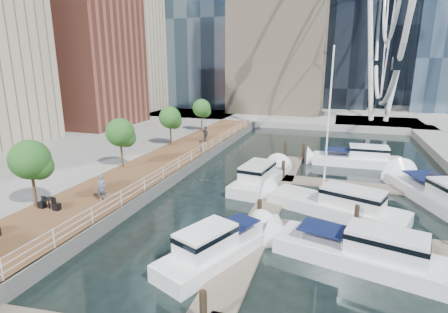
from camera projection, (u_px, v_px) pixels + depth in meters
ground at (160, 287)px, 16.62m from camera, size 520.00×520.00×0.00m
boardwalk at (151, 172)px, 33.00m from camera, size 6.00×60.00×1.00m
seawall at (180, 175)px, 32.09m from camera, size 0.25×60.00×1.00m
land_far at (315, 97)px, 110.24m from camera, size 200.00×114.00×1.00m
pier at (378, 124)px, 60.05m from camera, size 14.00×12.00×1.00m
railing at (179, 164)px, 31.86m from camera, size 0.10×60.00×1.05m
floating_docks at (339, 216)px, 23.26m from camera, size 16.00×34.00×2.60m
midrise_condos at (31, 42)px, 48.03m from camera, size 19.00×67.00×28.00m
street_trees at (120, 133)px, 31.85m from camera, size 2.60×42.60×4.60m
yacht_foreground at (361, 264)px, 18.53m from camera, size 10.28×4.87×2.15m
pedestrian_near at (102, 188)px, 24.27m from camera, size 0.81×0.64×1.94m
pedestrian_mid at (200, 147)px, 37.63m from camera, size 0.62×0.77×1.51m
pedestrian_far at (206, 134)px, 43.32m from camera, size 1.23×1.04×1.97m
moored_yachts at (346, 214)px, 24.77m from camera, size 20.78×35.77×11.50m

